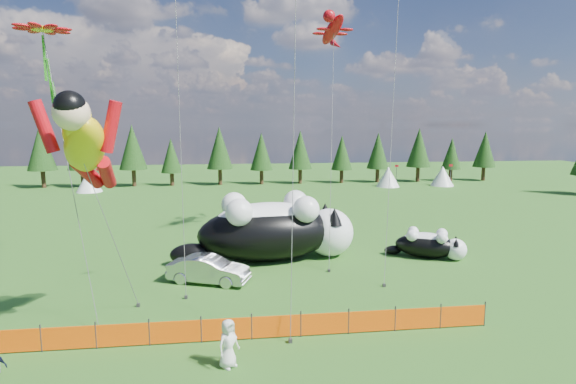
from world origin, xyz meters
name	(u,v)px	position (x,y,z in m)	size (l,w,h in m)	color
ground	(227,310)	(0.00, 0.00, 0.00)	(160.00, 160.00, 0.00)	#103B0A
safety_fence	(227,329)	(0.00, -3.00, 0.50)	(22.06, 0.06, 1.10)	#262626
tree_line	(229,157)	(0.00, 45.00, 4.00)	(90.00, 4.00, 8.00)	black
festival_tents	(311,178)	(11.00, 40.00, 1.40)	(50.00, 3.20, 2.80)	white
cat_large	(276,229)	(3.03, 7.75, 2.03)	(11.82, 5.10, 4.27)	black
cat_small	(430,244)	(13.00, 6.88, 0.89)	(4.88, 3.36, 1.88)	black
car	(209,269)	(-1.04, 3.94, 0.74)	(1.56, 4.48, 1.48)	#B6B7BB
spectator_e	(228,343)	(0.09, -4.97, 0.89)	(0.87, 0.56, 1.77)	silver
superhero_kite	(85,146)	(-5.19, -2.19, 7.78)	(5.81, 6.28, 10.29)	gold
gecko_kite	(333,30)	(7.72, 12.96, 15.34)	(3.58, 11.07, 17.36)	#B60912
flower_kite	(43,33)	(-7.96, 2.01, 12.66)	(4.35, 5.14, 13.37)	#B60912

